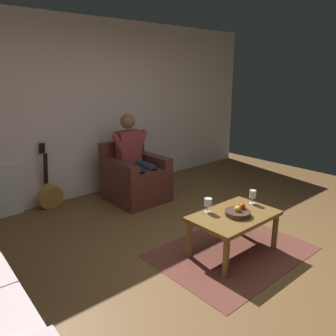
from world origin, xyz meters
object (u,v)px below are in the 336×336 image
object	(u,v)px
coffee_table	(234,220)
person_seated	(134,155)
wine_glass_far	(253,195)
fruit_bowl	(238,212)
armchair	(135,179)
guitar	(50,194)
wine_glass_near	(208,203)

from	to	relation	value
coffee_table	person_seated	bearing A→B (deg)	-94.34
wine_glass_far	fruit_bowl	xyz separation A→B (m)	(0.37, 0.09, -0.07)
fruit_bowl	armchair	bearing A→B (deg)	-94.07
armchair	person_seated	bearing A→B (deg)	-90.00
wine_glass_far	guitar	bearing A→B (deg)	-60.90
armchair	coffee_table	size ratio (longest dim) A/B	0.94
person_seated	armchair	bearing A→B (deg)	90.00
fruit_bowl	coffee_table	bearing A→B (deg)	-80.01
coffee_table	fruit_bowl	bearing A→B (deg)	99.99
wine_glass_near	wine_glass_far	distance (m)	0.57
coffee_table	fruit_bowl	world-z (taller)	fruit_bowl
coffee_table	armchair	bearing A→B (deg)	-94.37
armchair	guitar	distance (m)	1.21
coffee_table	guitar	bearing A→B (deg)	-68.75
wine_glass_far	fruit_bowl	size ratio (longest dim) A/B	0.60
guitar	armchair	bearing A→B (deg)	155.53
person_seated	fruit_bowl	xyz separation A→B (m)	(0.14, 2.00, -0.21)
person_seated	fruit_bowl	world-z (taller)	person_seated
wine_glass_near	guitar	bearing A→B (deg)	-70.63
guitar	person_seated	bearing A→B (deg)	156.14
armchair	guitar	xyz separation A→B (m)	(1.10, -0.50, -0.11)
guitar	wine_glass_far	distance (m)	2.76
person_seated	guitar	size ratio (longest dim) A/B	1.37
armchair	wine_glass_near	world-z (taller)	armchair
armchair	fruit_bowl	xyz separation A→B (m)	(0.14, 1.99, 0.15)
guitar	wine_glass_near	size ratio (longest dim) A/B	6.04
armchair	wine_glass_near	distance (m)	1.77
guitar	wine_glass_near	xyz separation A→B (m)	(-0.78, 2.23, 0.33)
person_seated	wine_glass_near	distance (m)	1.78
wine_glass_near	wine_glass_far	world-z (taller)	wine_glass_far
armchair	wine_glass_near	size ratio (longest dim) A/B	5.63
guitar	wine_glass_far	size ratio (longest dim) A/B	5.94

